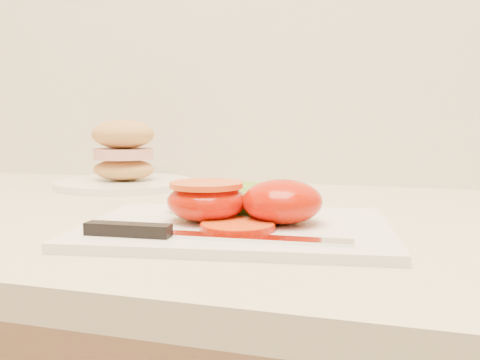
# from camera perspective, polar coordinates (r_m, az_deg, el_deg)

# --- Properties ---
(cutting_board) EXTENTS (0.35, 0.28, 0.01)m
(cutting_board) POSITION_cam_1_polar(r_m,az_deg,el_deg) (0.57, -0.30, -5.13)
(cutting_board) COLOR silver
(cutting_board) RESTS_ON counter
(tomato_half_dome) EXTENTS (0.09, 0.09, 0.05)m
(tomato_half_dome) POSITION_cam_1_polar(r_m,az_deg,el_deg) (0.56, 4.52, -2.30)
(tomato_half_dome) COLOR red
(tomato_half_dome) RESTS_ON cutting_board
(tomato_half_cut) EXTENTS (0.09, 0.09, 0.04)m
(tomato_half_cut) POSITION_cam_1_polar(r_m,az_deg,el_deg) (0.58, -3.58, -2.12)
(tomato_half_cut) COLOR red
(tomato_half_cut) RESTS_ON cutting_board
(tomato_slice_0) EXTENTS (0.07, 0.07, 0.01)m
(tomato_slice_0) POSITION_cam_1_polar(r_m,az_deg,el_deg) (0.53, -0.25, -4.98)
(tomato_slice_0) COLOR orange
(tomato_slice_0) RESTS_ON cutting_board
(lettuce_leaf_0) EXTENTS (0.18, 0.14, 0.03)m
(lettuce_leaf_0) POSITION_cam_1_polar(r_m,az_deg,el_deg) (0.63, -0.61, -2.12)
(lettuce_leaf_0) COLOR olive
(lettuce_leaf_0) RESTS_ON cutting_board
(lettuce_leaf_1) EXTENTS (0.12, 0.13, 0.02)m
(lettuce_leaf_1) POSITION_cam_1_polar(r_m,az_deg,el_deg) (0.63, 3.02, -2.39)
(lettuce_leaf_1) COLOR olive
(lettuce_leaf_1) RESTS_ON cutting_board
(knife) EXTENTS (0.25, 0.05, 0.01)m
(knife) POSITION_cam_1_polar(r_m,az_deg,el_deg) (0.50, -6.66, -5.63)
(knife) COLOR silver
(knife) RESTS_ON cutting_board
(sandwich_plate) EXTENTS (0.24, 0.24, 0.12)m
(sandwich_plate) POSITION_cam_1_polar(r_m,az_deg,el_deg) (0.95, -12.29, 1.77)
(sandwich_plate) COLOR white
(sandwich_plate) RESTS_ON counter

